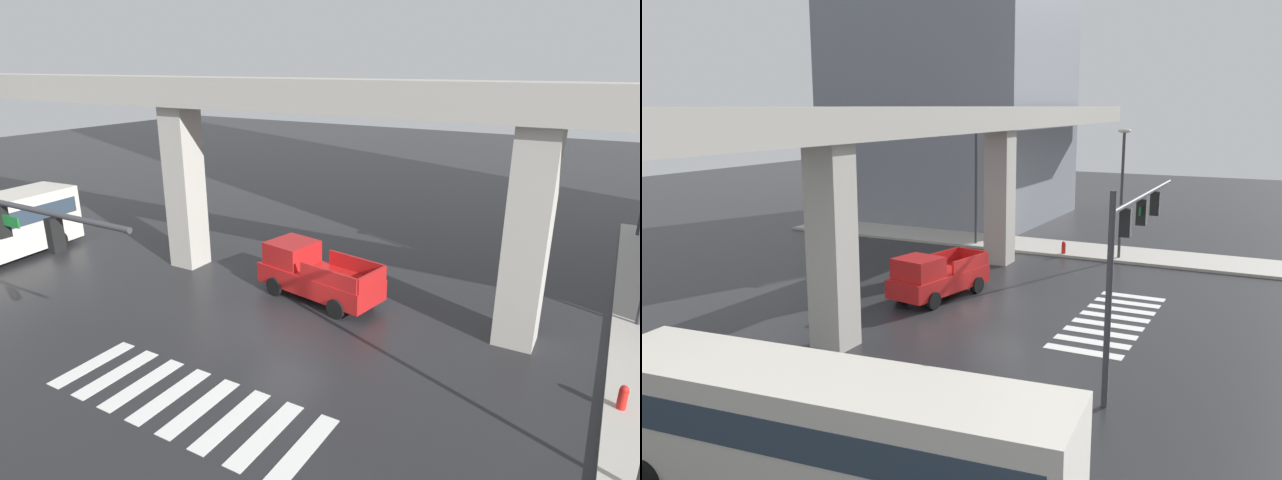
% 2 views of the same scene
% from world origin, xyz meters
% --- Properties ---
extents(ground_plane, '(120.00, 120.00, 0.00)m').
position_xyz_m(ground_plane, '(0.00, 0.00, 0.00)').
color(ground_plane, '#232326').
extents(crosswalk_stripes, '(8.25, 2.80, 0.01)m').
position_xyz_m(crosswalk_stripes, '(0.00, -4.99, 0.01)').
color(crosswalk_stripes, silver).
rests_on(crosswalk_stripes, ground).
extents(elevated_overpass, '(58.50, 1.89, 8.40)m').
position_xyz_m(elevated_overpass, '(0.00, 3.07, 7.15)').
color(elevated_overpass, '#ADA89E').
rests_on(elevated_overpass, ground).
extents(pickup_truck, '(5.36, 2.78, 2.08)m').
position_xyz_m(pickup_truck, '(-0.43, 2.79, 0.99)').
color(pickup_truck, red).
rests_on(pickup_truck, ground).
extents(fire_hydrant, '(0.24, 0.24, 0.85)m').
position_xyz_m(fire_hydrant, '(10.49, 0.46, 0.43)').
color(fire_hydrant, red).
rests_on(fire_hydrant, ground).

